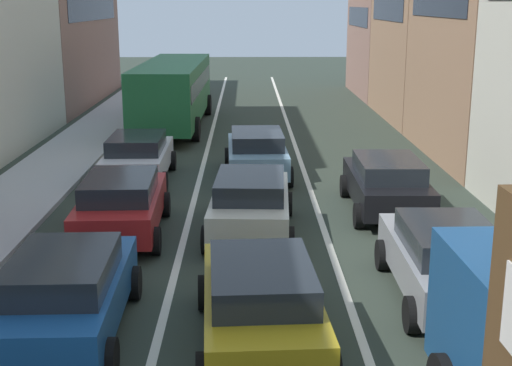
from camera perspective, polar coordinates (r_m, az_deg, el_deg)
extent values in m
cube|color=#ACACAC|center=(24.51, -16.14, 1.14)|extent=(2.60, 64.00, 0.14)
cube|color=silver|center=(23.69, -4.38, 1.07)|extent=(0.16, 60.00, 0.01)
cube|color=silver|center=(23.72, 3.84, 1.09)|extent=(0.16, 60.00, 0.01)
cube|color=#936B5B|center=(41.40, -17.78, 12.53)|extent=(7.00, 14.57, 9.15)
cube|color=black|center=(40.53, -12.94, 13.46)|extent=(0.02, 11.73, 1.10)
cube|color=#936B5B|center=(43.81, 12.85, 12.41)|extent=(7.00, 8.70, 8.38)
cube|color=black|center=(43.12, 8.22, 13.15)|extent=(0.02, 7.04, 1.10)
cube|color=#9E7556|center=(35.30, 16.25, 12.62)|extent=(7.00, 8.70, 9.39)
cube|color=black|center=(34.45, 10.54, 13.69)|extent=(0.02, 7.04, 1.10)
cube|color=black|center=(25.86, 14.42, 14.09)|extent=(0.02, 7.04, 1.10)
cube|color=black|center=(10.85, 19.95, -6.13)|extent=(2.02, 0.08, 0.70)
cube|color=#B29319|center=(11.60, 0.36, -9.96)|extent=(2.03, 4.39, 0.70)
cube|color=#1E2328|center=(11.20, 0.44, -7.77)|extent=(1.71, 2.49, 0.52)
cylinder|color=black|center=(13.05, -4.21, -8.80)|extent=(0.25, 0.65, 0.64)
cylinder|color=black|center=(13.17, 3.92, -8.59)|extent=(0.25, 0.65, 0.64)
cube|color=#194C8C|center=(12.33, -15.02, -8.95)|extent=(1.91, 4.34, 0.70)
cube|color=#1E2328|center=(11.95, -15.40, -6.86)|extent=(1.64, 2.45, 0.52)
cylinder|color=black|center=(14.00, -17.35, -7.82)|extent=(0.24, 0.65, 0.64)
cylinder|color=black|center=(13.63, -9.79, -7.95)|extent=(0.24, 0.65, 0.64)
cylinder|color=black|center=(11.01, -11.77, -13.72)|extent=(0.24, 0.65, 0.64)
cube|color=beige|center=(17.03, -0.44, -1.91)|extent=(2.00, 4.38, 0.70)
cube|color=#1E2328|center=(16.69, -0.47, -0.26)|extent=(1.70, 2.48, 0.52)
cylinder|color=black|center=(18.59, -3.09, -1.65)|extent=(0.25, 0.65, 0.64)
cylinder|color=black|center=(18.52, 2.60, -1.70)|extent=(0.25, 0.65, 0.64)
cylinder|color=black|center=(15.82, -3.99, -4.58)|extent=(0.25, 0.65, 0.64)
cylinder|color=black|center=(15.74, 2.71, -4.66)|extent=(0.25, 0.65, 0.64)
cube|color=#A51E1E|center=(17.23, -10.77, -1.98)|extent=(1.95, 4.36, 0.70)
cube|color=#1E2328|center=(16.89, -10.95, -0.35)|extent=(1.67, 2.46, 0.52)
cylinder|color=black|center=(18.86, -12.90, -1.77)|extent=(0.24, 0.65, 0.64)
cylinder|color=black|center=(18.62, -7.32, -1.72)|extent=(0.24, 0.65, 0.64)
cylinder|color=black|center=(16.12, -14.66, -4.66)|extent=(0.24, 0.65, 0.64)
cylinder|color=black|center=(15.84, -8.11, -4.66)|extent=(0.24, 0.65, 0.64)
cube|color=#759EB7|center=(22.66, 0.06, 2.22)|extent=(1.93, 4.35, 0.70)
cube|color=#1E2328|center=(22.35, 0.09, 3.51)|extent=(1.65, 2.45, 0.52)
cylinder|color=black|center=(24.14, -2.27, 2.11)|extent=(0.24, 0.65, 0.64)
cylinder|color=black|center=(24.22, 2.09, 2.15)|extent=(0.24, 0.65, 0.64)
cylinder|color=black|center=(21.29, -2.24, 0.44)|extent=(0.24, 0.65, 0.64)
cylinder|color=black|center=(21.38, 2.70, 0.49)|extent=(0.24, 0.65, 0.64)
cube|color=silver|center=(22.34, -9.48, 1.84)|extent=(1.85, 4.32, 0.70)
cube|color=#1E2328|center=(22.03, -9.61, 3.15)|extent=(1.61, 2.43, 0.52)
cylinder|color=black|center=(23.97, -11.15, 1.76)|extent=(0.23, 0.64, 0.64)
cylinder|color=black|center=(23.73, -6.77, 1.81)|extent=(0.23, 0.64, 0.64)
cylinder|color=black|center=(21.17, -12.44, 0.02)|extent=(0.23, 0.64, 0.64)
cylinder|color=black|center=(20.90, -7.48, 0.05)|extent=(0.23, 0.64, 0.64)
cube|color=gray|center=(13.83, 15.03, -6.35)|extent=(1.86, 4.33, 0.70)
cube|color=#1E2328|center=(13.47, 15.40, -4.42)|extent=(1.62, 2.43, 0.52)
cylinder|color=black|center=(15.09, 10.15, -5.73)|extent=(0.23, 0.64, 0.64)
cylinder|color=black|center=(15.52, 16.88, -5.57)|extent=(0.23, 0.64, 0.64)
cylinder|color=black|center=(12.44, 12.48, -10.34)|extent=(0.23, 0.64, 0.64)
cube|color=black|center=(19.13, 10.46, -0.32)|extent=(1.87, 4.33, 0.70)
cube|color=#1E2328|center=(18.81, 10.64, 1.17)|extent=(1.62, 2.43, 0.52)
cylinder|color=black|center=(20.48, 7.17, -0.23)|extent=(0.23, 0.64, 0.64)
cylinder|color=black|center=(20.78, 12.21, -0.23)|extent=(0.23, 0.64, 0.64)
cylinder|color=black|center=(17.69, 8.29, -2.63)|extent=(0.23, 0.64, 0.64)
cylinder|color=black|center=(18.04, 14.09, -2.58)|extent=(0.23, 0.64, 0.64)
cube|color=#1E6033|center=(31.60, -6.70, 7.49)|extent=(2.69, 10.54, 2.40)
cube|color=black|center=(31.55, -6.72, 8.14)|extent=(2.71, 9.92, 0.70)
cylinder|color=black|center=(35.63, -7.93, 6.28)|extent=(0.32, 1.01, 1.00)
cylinder|color=black|center=(35.36, -3.89, 6.32)|extent=(0.32, 1.01, 1.00)
cylinder|color=black|center=(28.87, -9.84, 4.31)|extent=(0.32, 1.01, 1.00)
cylinder|color=black|center=(28.54, -4.87, 4.36)|extent=(0.32, 1.01, 1.00)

